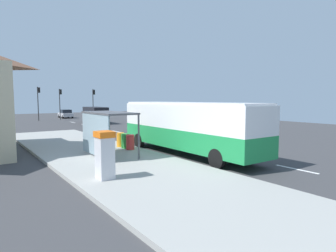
{
  "coord_description": "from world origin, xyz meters",
  "views": [
    {
      "loc": [
        -12.87,
        -13.63,
        3.41
      ],
      "look_at": [
        -1.0,
        3.05,
        1.5
      ],
      "focal_mm": 30.92,
      "sensor_mm": 36.0,
      "label": 1
    }
  ],
  "objects_px": {
    "traffic_light_near_side": "(94,99)",
    "bus_shelter": "(104,122)",
    "sedan_near": "(66,114)",
    "traffic_light_median": "(60,99)",
    "white_van": "(95,114)",
    "recycling_bin_green": "(125,141)",
    "ticket_machine": "(105,155)",
    "recycling_bin_orange": "(121,140)",
    "bus": "(187,125)",
    "traffic_light_far_side": "(38,98)",
    "recycling_bin_red": "(130,142)"
  },
  "relations": [
    {
      "from": "bus",
      "to": "traffic_light_far_side",
      "type": "xyz_separation_m",
      "value": [
        -1.39,
        34.9,
        1.67
      ]
    },
    {
      "from": "recycling_bin_red",
      "to": "recycling_bin_orange",
      "type": "distance_m",
      "value": 1.4
    },
    {
      "from": "sedan_near",
      "to": "bus_shelter",
      "type": "bearing_deg",
      "value": -102.92
    },
    {
      "from": "traffic_light_near_side",
      "to": "white_van",
      "type": "bearing_deg",
      "value": -109.81
    },
    {
      "from": "white_van",
      "to": "recycling_bin_green",
      "type": "xyz_separation_m",
      "value": [
        -6.4,
        -21.58,
        -0.69
      ]
    },
    {
      "from": "recycling_bin_green",
      "to": "bus_shelter",
      "type": "height_order",
      "value": "bus_shelter"
    },
    {
      "from": "traffic_light_near_side",
      "to": "bus_shelter",
      "type": "relative_size",
      "value": 1.27
    },
    {
      "from": "traffic_light_near_side",
      "to": "ticket_machine",
      "type": "bearing_deg",
      "value": -110.45
    },
    {
      "from": "white_van",
      "to": "traffic_light_near_side",
      "type": "xyz_separation_m",
      "value": [
        3.3,
        9.16,
        2.03
      ]
    },
    {
      "from": "bus",
      "to": "bus_shelter",
      "type": "distance_m",
      "value": 4.97
    },
    {
      "from": "recycling_bin_green",
      "to": "traffic_light_far_side",
      "type": "bearing_deg",
      "value": 88.01
    },
    {
      "from": "ticket_machine",
      "to": "traffic_light_median",
      "type": "relative_size",
      "value": 0.38
    },
    {
      "from": "traffic_light_median",
      "to": "bus_shelter",
      "type": "xyz_separation_m",
      "value": [
        -6.81,
        -34.09,
        -1.28
      ]
    },
    {
      "from": "traffic_light_near_side",
      "to": "recycling_bin_red",
      "type": "bearing_deg",
      "value": -107.15
    },
    {
      "from": "white_van",
      "to": "bus_shelter",
      "type": "height_order",
      "value": "bus_shelter"
    },
    {
      "from": "recycling_bin_red",
      "to": "sedan_near",
      "type": "bearing_deg",
      "value": 80.02
    },
    {
      "from": "recycling_bin_green",
      "to": "traffic_light_far_side",
      "type": "height_order",
      "value": "traffic_light_far_side"
    },
    {
      "from": "recycling_bin_red",
      "to": "bus_shelter",
      "type": "distance_m",
      "value": 2.84
    },
    {
      "from": "recycling_bin_orange",
      "to": "bus_shelter",
      "type": "xyz_separation_m",
      "value": [
        -2.21,
        -2.46,
        1.44
      ]
    },
    {
      "from": "recycling_bin_red",
      "to": "recycling_bin_green",
      "type": "relative_size",
      "value": 1.0
    },
    {
      "from": "bus_shelter",
      "to": "ticket_machine",
      "type": "bearing_deg",
      "value": -112.75
    },
    {
      "from": "traffic_light_near_side",
      "to": "bus",
      "type": "bearing_deg",
      "value": -101.94
    },
    {
      "from": "recycling_bin_orange",
      "to": "bus_shelter",
      "type": "bearing_deg",
      "value": -132.02
    },
    {
      "from": "bus",
      "to": "bus_shelter",
      "type": "bearing_deg",
      "value": 161.1
    },
    {
      "from": "bus",
      "to": "recycling_bin_red",
      "type": "relative_size",
      "value": 11.6
    },
    {
      "from": "ticket_machine",
      "to": "recycling_bin_orange",
      "type": "height_order",
      "value": "ticket_machine"
    },
    {
      "from": "bus",
      "to": "recycling_bin_orange",
      "type": "height_order",
      "value": "bus"
    },
    {
      "from": "white_van",
      "to": "bus_shelter",
      "type": "relative_size",
      "value": 1.32
    },
    {
      "from": "traffic_light_median",
      "to": "bus_shelter",
      "type": "bearing_deg",
      "value": -101.3
    },
    {
      "from": "sedan_near",
      "to": "traffic_light_median",
      "type": "xyz_separation_m",
      "value": [
        -1.9,
        -3.88,
        2.59
      ]
    },
    {
      "from": "bus",
      "to": "traffic_light_near_side",
      "type": "distance_m",
      "value": 34.88
    },
    {
      "from": "white_van",
      "to": "recycling_bin_red",
      "type": "height_order",
      "value": "white_van"
    },
    {
      "from": "recycling_bin_orange",
      "to": "traffic_light_far_side",
      "type": "height_order",
      "value": "traffic_light_far_side"
    },
    {
      "from": "recycling_bin_red",
      "to": "recycling_bin_orange",
      "type": "xyz_separation_m",
      "value": [
        0.0,
        1.4,
        0.0
      ]
    },
    {
      "from": "sedan_near",
      "to": "traffic_light_near_side",
      "type": "bearing_deg",
      "value": -59.73
    },
    {
      "from": "sedan_near",
      "to": "recycling_bin_red",
      "type": "relative_size",
      "value": 4.72
    },
    {
      "from": "recycling_bin_green",
      "to": "traffic_light_near_side",
      "type": "height_order",
      "value": "traffic_light_near_side"
    },
    {
      "from": "recycling_bin_green",
      "to": "recycling_bin_orange",
      "type": "bearing_deg",
      "value": 90.0
    },
    {
      "from": "white_van",
      "to": "traffic_light_near_side",
      "type": "bearing_deg",
      "value": 70.19
    },
    {
      "from": "traffic_light_far_side",
      "to": "traffic_light_median",
      "type": "height_order",
      "value": "traffic_light_far_side"
    },
    {
      "from": "ticket_machine",
      "to": "traffic_light_far_side",
      "type": "xyz_separation_m",
      "value": [
        5.16,
        37.7,
        2.34
      ]
    },
    {
      "from": "recycling_bin_red",
      "to": "traffic_light_far_side",
      "type": "xyz_separation_m",
      "value": [
        1.1,
        32.23,
        2.85
      ]
    },
    {
      "from": "bus",
      "to": "traffic_light_median",
      "type": "distance_m",
      "value": 35.79
    },
    {
      "from": "bus",
      "to": "ticket_machine",
      "type": "distance_m",
      "value": 7.16
    },
    {
      "from": "bus",
      "to": "sedan_near",
      "type": "height_order",
      "value": "bus"
    },
    {
      "from": "recycling_bin_red",
      "to": "recycling_bin_orange",
      "type": "height_order",
      "value": "same"
    },
    {
      "from": "traffic_light_near_side",
      "to": "bus_shelter",
      "type": "height_order",
      "value": "traffic_light_near_side"
    },
    {
      "from": "recycling_bin_green",
      "to": "bus_shelter",
      "type": "relative_size",
      "value": 0.24
    },
    {
      "from": "recycling_bin_green",
      "to": "traffic_light_median",
      "type": "bearing_deg",
      "value": 81.9
    },
    {
      "from": "white_van",
      "to": "ticket_machine",
      "type": "height_order",
      "value": "white_van"
    }
  ]
}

